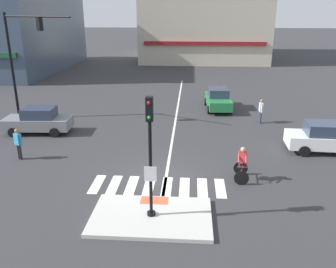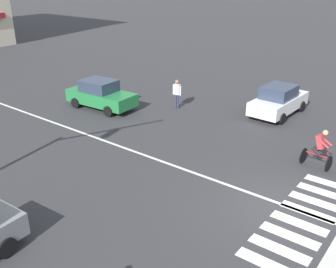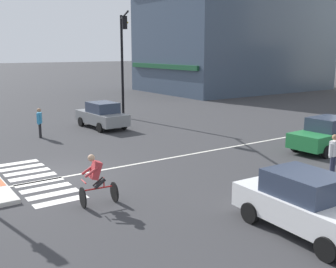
{
  "view_description": "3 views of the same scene",
  "coord_description": "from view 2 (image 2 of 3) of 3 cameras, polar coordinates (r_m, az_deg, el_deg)",
  "views": [
    {
      "loc": [
        1.4,
        -14.55,
        7.33
      ],
      "look_at": [
        0.19,
        2.91,
        1.17
      ],
      "focal_mm": 37.59,
      "sensor_mm": 36.0,
      "label": 1
    },
    {
      "loc": [
        -11.0,
        -3.7,
        7.42
      ],
      "look_at": [
        -0.69,
        4.29,
        1.86
      ],
      "focal_mm": 41.48,
      "sensor_mm": 36.0,
      "label": 2
    },
    {
      "loc": [
        15.03,
        -4.92,
        4.83
      ],
      "look_at": [
        1.39,
        4.42,
        1.41
      ],
      "focal_mm": 43.35,
      "sensor_mm": 36.0,
      "label": 3
    }
  ],
  "objects": [
    {
      "name": "crosswalk_stripe_d",
      "position": [
        13.28,
        18.71,
        -12.29
      ],
      "size": [
        0.44,
        1.8,
        0.01
      ],
      "primitive_type": "cube",
      "color": "silver",
      "rests_on": "ground"
    },
    {
      "name": "crosswalk_stripe_f",
      "position": [
        14.56,
        20.88,
        -9.26
      ],
      "size": [
        0.44,
        1.8,
        0.01
      ],
      "primitive_type": "cube",
      "color": "silver",
      "rests_on": "ground"
    },
    {
      "name": "pedestrian_waiting_far_side",
      "position": [
        22.24,
        1.32,
        6.23
      ],
      "size": [
        0.24,
        0.55,
        1.67
      ],
      "color": "#2D334C",
      "rests_on": "ground"
    },
    {
      "name": "crosswalk_stripe_h",
      "position": [
        15.89,
        22.66,
        -6.71
      ],
      "size": [
        0.44,
        1.8,
        0.01
      ],
      "primitive_type": "cube",
      "color": "silver",
      "rests_on": "ground"
    },
    {
      "name": "car_white_cross_right",
      "position": [
        22.11,
        15.94,
        4.77
      ],
      "size": [
        4.17,
        1.97,
        1.64
      ],
      "color": "white",
      "rests_on": "ground"
    },
    {
      "name": "cyclist",
      "position": [
        16.55,
        21.35,
        -1.93
      ],
      "size": [
        0.76,
        1.14,
        1.68
      ],
      "color": "black",
      "rests_on": "ground"
    },
    {
      "name": "crosswalk_stripe_a",
      "position": [
        11.49,
        14.43,
        -18.02
      ],
      "size": [
        0.44,
        1.8,
        0.01
      ],
      "primitive_type": "cube",
      "color": "silver",
      "rests_on": "ground"
    },
    {
      "name": "lane_centre_line",
      "position": [
        19.25,
        -11.71,
        -0.1
      ],
      "size": [
        0.14,
        28.0,
        0.01
      ],
      "primitive_type": "cube",
      "color": "silver",
      "rests_on": "ground"
    },
    {
      "name": "crosswalk_stripe_g",
      "position": [
        15.22,
        21.81,
        -7.93
      ],
      "size": [
        0.44,
        1.8,
        0.01
      ],
      "primitive_type": "cube",
      "color": "silver",
      "rests_on": "ground"
    },
    {
      "name": "car_green_eastbound_far",
      "position": [
        22.62,
        -9.84,
        5.73
      ],
      "size": [
        2.02,
        4.19,
        1.64
      ],
      "color": "#237A3D",
      "rests_on": "ground"
    },
    {
      "name": "crosswalk_stripe_b",
      "position": [
        12.07,
        16.02,
        -15.93
      ],
      "size": [
        0.44,
        1.8,
        0.01
      ],
      "primitive_type": "cube",
      "color": "silver",
      "rests_on": "ground"
    },
    {
      "name": "crosswalk_stripe_e",
      "position": [
        13.91,
        19.85,
        -10.71
      ],
      "size": [
        0.44,
        1.8,
        0.01
      ],
      "primitive_type": "cube",
      "color": "silver",
      "rests_on": "ground"
    },
    {
      "name": "ground_plane",
      "position": [
        13.78,
        16.36,
        -10.59
      ],
      "size": [
        300.0,
        300.0,
        0.0
      ],
      "primitive_type": "plane",
      "color": "#333335"
    },
    {
      "name": "crosswalk_stripe_c",
      "position": [
        12.66,
        17.44,
        -14.03
      ],
      "size": [
        0.44,
        1.8,
        0.01
      ],
      "primitive_type": "cube",
      "color": "silver",
      "rests_on": "ground"
    }
  ]
}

